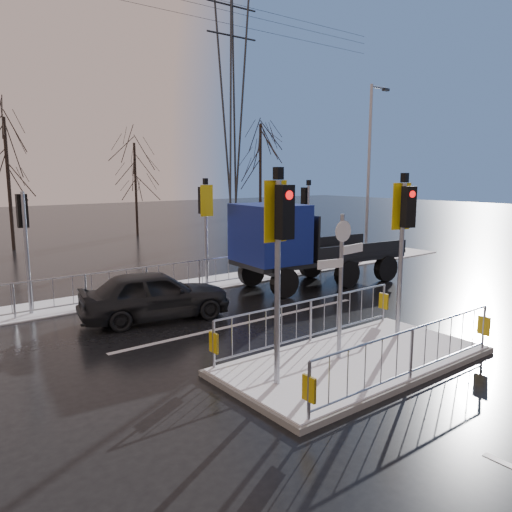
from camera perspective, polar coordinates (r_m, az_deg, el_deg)
ground at (r=11.16m, az=11.23°, el=-11.97°), size 120.00×120.00×0.00m
snow_verge at (r=17.73m, az=-10.25°, el=-3.82°), size 30.00×2.00×0.04m
lane_markings at (r=10.97m, az=12.58°, el=-12.40°), size 8.00×11.38×0.01m
traffic_island at (r=11.03m, az=11.22°, el=-10.08°), size 6.00×3.04×4.15m
far_kerb_fixtures at (r=17.23m, az=-8.69°, el=-0.77°), size 18.00×0.65×3.83m
car_far_lane at (r=14.19m, az=-11.46°, el=-4.36°), size 4.36×2.43×1.40m
flatbed_truck at (r=17.62m, az=4.05°, el=1.45°), size 6.68×2.96×3.01m
tree_far_a at (r=29.36m, az=-26.60°, el=9.99°), size 3.75×3.75×7.08m
tree_far_b at (r=33.75m, az=-13.64°, el=9.42°), size 3.25×3.25×6.14m
tree_far_c at (r=35.38m, az=0.50°, el=11.23°), size 4.00×4.00×7.55m
street_lamp_right at (r=23.97m, az=12.89°, el=10.04°), size 1.25×0.18×8.00m
pylon_wires at (r=44.88m, az=-3.96°, el=18.38°), size 70.00×2.38×19.97m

